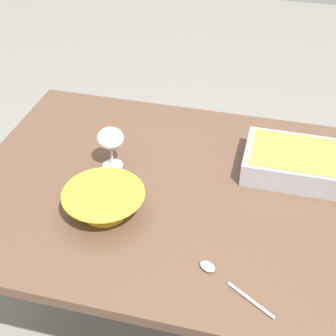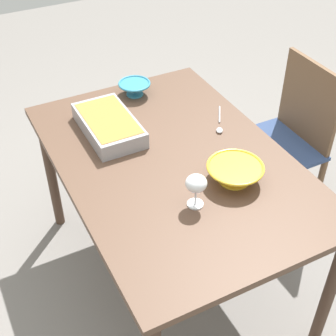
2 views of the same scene
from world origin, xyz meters
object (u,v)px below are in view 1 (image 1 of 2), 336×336
Objects in this scene: dining_table at (196,212)px; casserole_dish at (309,163)px; wine_glass at (111,140)px; serving_spoon at (221,277)px; small_bowl at (104,201)px.

casserole_dish reaches higher than dining_table.
wine_glass is 0.36× the size of casserole_dish.
wine_glass is 0.56m from serving_spoon.
casserole_dish is 1.69× the size of small_bowl.
wine_glass is 0.23m from small_bowl.
small_bowl is at bearing 103.66° from wine_glass.
dining_table is 3.53× the size of casserole_dish.
wine_glass is at bearing -11.11° from dining_table.
small_bowl is at bearing -23.16° from serving_spoon.
dining_table is 5.97× the size of small_bowl.
serving_spoon reaches higher than dining_table.
casserole_dish is (-0.61, -0.11, -0.06)m from wine_glass.
wine_glass is 0.62m from casserole_dish.
serving_spoon is (-0.13, 0.31, 0.09)m from dining_table.
casserole_dish is at bearing -149.53° from small_bowl.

